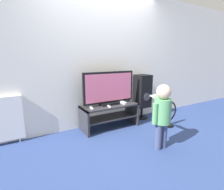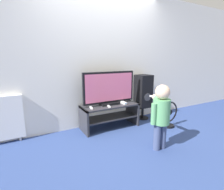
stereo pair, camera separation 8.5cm
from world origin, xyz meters
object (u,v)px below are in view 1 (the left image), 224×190
at_px(game_console, 123,103).
at_px(remote_secondary, 109,106).
at_px(floor_fan, 168,115).
at_px(radiator, 2,120).
at_px(remote_primary, 92,108).
at_px(speaker_tower, 142,92).
at_px(television, 109,89).
at_px(child, 162,111).

xyz_separation_m(game_console, remote_secondary, (-0.35, -0.07, -0.01)).
relative_size(floor_fan, radiator, 0.67).
height_order(remote_primary, remote_secondary, same).
xyz_separation_m(speaker_tower, floor_fan, (0.14, -0.63, -0.37)).
height_order(game_console, remote_secondary, game_console).
height_order(remote_primary, speaker_tower, speaker_tower).
distance_m(television, remote_secondary, 0.34).
bearing_deg(remote_secondary, speaker_tower, 13.56).
bearing_deg(game_console, floor_fan, -31.82).
bearing_deg(television, remote_primary, -167.24).
height_order(remote_primary, radiator, radiator).
height_order(game_console, floor_fan, floor_fan).
height_order(speaker_tower, radiator, speaker_tower).
bearing_deg(remote_primary, radiator, 167.32).
xyz_separation_m(television, child, (0.26, -1.07, -0.19)).
height_order(television, game_console, television).
bearing_deg(remote_secondary, television, 59.78).
bearing_deg(television, radiator, 173.11).
bearing_deg(child, radiator, 147.41).
distance_m(child, floor_fan, 0.97).
xyz_separation_m(child, radiator, (-2.00, 1.28, -0.16)).
bearing_deg(child, remote_primary, 124.20).
xyz_separation_m(remote_secondary, floor_fan, (1.10, -0.40, -0.24)).
bearing_deg(speaker_tower, radiator, 177.20).
xyz_separation_m(television, speaker_tower, (0.87, 0.08, -0.16)).
height_order(remote_secondary, radiator, radiator).
relative_size(remote_secondary, radiator, 0.18).
height_order(child, radiator, child).
bearing_deg(television, child, -76.11).
height_order(child, speaker_tower, speaker_tower).
height_order(television, speaker_tower, television).
height_order(game_console, radiator, radiator).
bearing_deg(radiator, floor_fan, -15.37).
bearing_deg(radiator, television, -6.89).
distance_m(television, speaker_tower, 0.89).
xyz_separation_m(television, floor_fan, (1.01, -0.55, -0.53)).
xyz_separation_m(remote_primary, remote_secondary, (0.31, -0.06, 0.00)).
relative_size(television, remote_primary, 7.69).
bearing_deg(game_console, television, 162.82).
xyz_separation_m(remote_secondary, speaker_tower, (0.96, 0.23, 0.13)).
height_order(television, child, television).
distance_m(remote_primary, radiator, 1.37).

